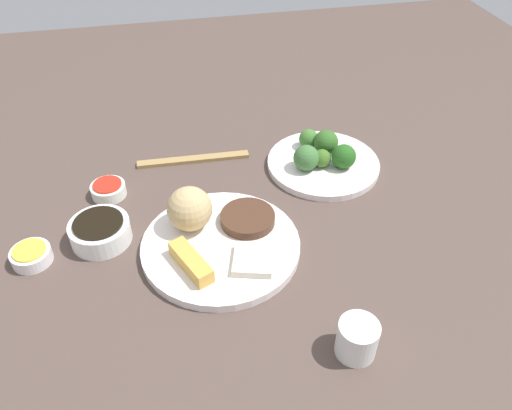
{
  "coord_description": "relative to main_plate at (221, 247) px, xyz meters",
  "views": [
    {
      "loc": [
        -0.62,
        0.07,
        0.65
      ],
      "look_at": [
        0.06,
        -0.08,
        0.06
      ],
      "focal_mm": 35.44,
      "sensor_mm": 36.0,
      "label": 1
    }
  ],
  "objects": [
    {
      "name": "broccoli_floret_4",
      "position": [
        0.18,
        -0.24,
        0.02
      ],
      "size": [
        0.04,
        0.04,
        0.04
      ],
      "primitive_type": "sphere",
      "color": "#3C6723",
      "rests_on": "broccoli_plate"
    },
    {
      "name": "broccoli_floret_1",
      "position": [
        0.23,
        -0.26,
        0.03
      ],
      "size": [
        0.05,
        0.05,
        0.05
      ],
      "primitive_type": "sphere",
      "color": "#305E22",
      "rests_on": "broccoli_plate"
    },
    {
      "name": "chopsticks_pair",
      "position": [
        0.28,
        0.02,
        -0.0
      ],
      "size": [
        0.03,
        0.24,
        0.01
      ],
      "primitive_type": "cube",
      "rotation": [
        0.0,
        0.0,
        1.53
      ],
      "color": "#9F7E4B",
      "rests_on": "tabletop"
    },
    {
      "name": "soy_sauce_bowl",
      "position": [
        0.07,
        0.2,
        0.01
      ],
      "size": [
        0.11,
        0.11,
        0.04
      ],
      "primitive_type": "cylinder",
      "color": "white",
      "rests_on": "tabletop"
    },
    {
      "name": "teacup",
      "position": [
        -0.24,
        -0.16,
        0.02
      ],
      "size": [
        0.06,
        0.06,
        0.06
      ],
      "primitive_type": "cylinder",
      "color": "white",
      "rests_on": "tabletop"
    },
    {
      "name": "sauce_ramekin_hot_mustard_liquid",
      "position": [
        0.04,
        0.32,
        0.02
      ],
      "size": [
        0.06,
        0.06,
        0.0
      ],
      "primitive_type": "cylinder",
      "color": "yellow",
      "rests_on": "sauce_ramekin_hot_mustard"
    },
    {
      "name": "main_plate",
      "position": [
        0.0,
        0.0,
        0.0
      ],
      "size": [
        0.28,
        0.28,
        0.02
      ],
      "primitive_type": "cylinder",
      "color": "white",
      "rests_on": "tabletop"
    },
    {
      "name": "spring_roll",
      "position": [
        -0.04,
        0.06,
        0.02
      ],
      "size": [
        0.1,
        0.07,
        0.03
      ],
      "primitive_type": "cube",
      "rotation": [
        0.0,
        0.0,
        0.42
      ],
      "color": "gold",
      "rests_on": "main_plate"
    },
    {
      "name": "sauce_ramekin_hot_mustard",
      "position": [
        0.04,
        0.32,
        0.0
      ],
      "size": [
        0.07,
        0.07,
        0.02
      ],
      "primitive_type": "cylinder",
      "color": "white",
      "rests_on": "tabletop"
    },
    {
      "name": "crab_rangoon_wonton",
      "position": [
        -0.06,
        -0.04,
        0.01
      ],
      "size": [
        0.08,
        0.08,
        0.01
      ],
      "primitive_type": "cube",
      "rotation": [
        0.0,
        0.0,
        -0.28
      ],
      "color": "beige",
      "rests_on": "main_plate"
    },
    {
      "name": "stir_fry_heap",
      "position": [
        0.04,
        -0.06,
        0.02
      ],
      "size": [
        0.1,
        0.1,
        0.02
      ],
      "primitive_type": "cylinder",
      "color": "#452B1C",
      "rests_on": "main_plate"
    },
    {
      "name": "sauce_ramekin_sweet_and_sour",
      "position": [
        0.2,
        0.19,
        0.0
      ],
      "size": [
        0.07,
        0.07,
        0.02
      ],
      "primitive_type": "cylinder",
      "color": "white",
      "rests_on": "tabletop"
    },
    {
      "name": "sauce_ramekin_sweet_and_sour_liquid",
      "position": [
        0.2,
        0.19,
        0.02
      ],
      "size": [
        0.06,
        0.06,
        0.0
      ],
      "primitive_type": "cylinder",
      "color": "red",
      "rests_on": "sauce_ramekin_sweet_and_sour"
    },
    {
      "name": "broccoli_plate",
      "position": [
        0.2,
        -0.25,
        -0.0
      ],
      "size": [
        0.24,
        0.24,
        0.01
      ],
      "primitive_type": "cylinder",
      "color": "white",
      "rests_on": "tabletop"
    },
    {
      "name": "broccoli_floret_3",
      "position": [
        0.17,
        -0.28,
        0.03
      ],
      "size": [
        0.05,
        0.05,
        0.05
      ],
      "primitive_type": "sphere",
      "color": "#24591C",
      "rests_on": "broccoli_plate"
    },
    {
      "name": "broccoli_floret_2",
      "position": [
        0.26,
        -0.23,
        0.03
      ],
      "size": [
        0.04,
        0.04,
        0.04
      ],
      "primitive_type": "sphere",
      "color": "#3B702C",
      "rests_on": "broccoli_plate"
    },
    {
      "name": "soy_sauce_bowl_liquid",
      "position": [
        0.07,
        0.2,
        0.03
      ],
      "size": [
        0.09,
        0.09,
        0.0
      ],
      "primitive_type": "cylinder",
      "color": "black",
      "rests_on": "soy_sauce_bowl"
    },
    {
      "name": "broccoli_floret_0",
      "position": [
        0.18,
        -0.21,
        0.03
      ],
      "size": [
        0.05,
        0.05,
        0.05
      ],
      "primitive_type": "sphere",
      "color": "#3C6B35",
      "rests_on": "broccoli_plate"
    },
    {
      "name": "tabletop",
      "position": [
        0.0,
        0.0,
        -0.02
      ],
      "size": [
        2.2,
        2.2,
        0.02
      ],
      "primitive_type": "cube",
      "color": "#4D3D36",
      "rests_on": "ground"
    },
    {
      "name": "rice_scoop",
      "position": [
        0.06,
        0.04,
        0.05
      ],
      "size": [
        0.08,
        0.08,
        0.08
      ],
      "primitive_type": "sphere",
      "color": "tan",
      "rests_on": "main_plate"
    }
  ]
}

